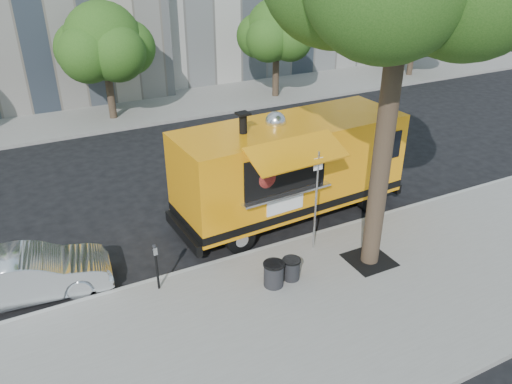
{
  "coord_description": "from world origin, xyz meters",
  "views": [
    {
      "loc": [
        -5.41,
        -11.6,
        8.23
      ],
      "look_at": [
        0.48,
        0.0,
        1.5
      ],
      "focal_mm": 35.0,
      "sensor_mm": 36.0,
      "label": 1
    }
  ],
  "objects_px": {
    "trash_bin_right": "(291,268)",
    "far_tree_c": "(277,30)",
    "far_tree_d": "(417,14)",
    "sign_post": "(316,196)",
    "trash_bin_left": "(274,274)",
    "parking_meter": "(156,262)",
    "sedan": "(29,275)",
    "food_truck": "(290,167)",
    "far_tree_b": "(103,41)"
  },
  "relations": [
    {
      "from": "far_tree_d",
      "to": "trash_bin_left",
      "type": "height_order",
      "value": "far_tree_d"
    },
    {
      "from": "far_tree_b",
      "to": "sedan",
      "type": "xyz_separation_m",
      "value": [
        -4.91,
        -12.7,
        -3.18
      ]
    },
    {
      "from": "far_tree_c",
      "to": "parking_meter",
      "type": "height_order",
      "value": "far_tree_c"
    },
    {
      "from": "far_tree_d",
      "to": "trash_bin_left",
      "type": "relative_size",
      "value": 8.43
    },
    {
      "from": "food_truck",
      "to": "sedan",
      "type": "relative_size",
      "value": 1.95
    },
    {
      "from": "sign_post",
      "to": "parking_meter",
      "type": "bearing_deg",
      "value": 177.48
    },
    {
      "from": "far_tree_b",
      "to": "food_truck",
      "type": "bearing_deg",
      "value": -76.26
    },
    {
      "from": "far_tree_b",
      "to": "trash_bin_right",
      "type": "distance_m",
      "value": 15.63
    },
    {
      "from": "sedan",
      "to": "trash_bin_right",
      "type": "distance_m",
      "value": 6.64
    },
    {
      "from": "sedan",
      "to": "trash_bin_left",
      "type": "relative_size",
      "value": 5.92
    },
    {
      "from": "far_tree_d",
      "to": "sedan",
      "type": "relative_size",
      "value": 1.42
    },
    {
      "from": "far_tree_d",
      "to": "trash_bin_left",
      "type": "distance_m",
      "value": 24.01
    },
    {
      "from": "far_tree_d",
      "to": "parking_meter",
      "type": "xyz_separation_m",
      "value": [
        -21.0,
        -13.95,
        -2.91
      ]
    },
    {
      "from": "sign_post",
      "to": "sedan",
      "type": "distance_m",
      "value": 7.71
    },
    {
      "from": "far_tree_b",
      "to": "sedan",
      "type": "relative_size",
      "value": 1.39
    },
    {
      "from": "far_tree_b",
      "to": "far_tree_d",
      "type": "bearing_deg",
      "value": -0.3
    },
    {
      "from": "parking_meter",
      "to": "food_truck",
      "type": "distance_m",
      "value": 5.38
    },
    {
      "from": "sedan",
      "to": "parking_meter",
      "type": "bearing_deg",
      "value": -108.99
    },
    {
      "from": "far_tree_c",
      "to": "parking_meter",
      "type": "xyz_separation_m",
      "value": [
        -11.0,
        -13.75,
        -2.74
      ]
    },
    {
      "from": "food_truck",
      "to": "trash_bin_right",
      "type": "relative_size",
      "value": 13.15
    },
    {
      "from": "parking_meter",
      "to": "sedan",
      "type": "xyz_separation_m",
      "value": [
        -2.91,
        1.35,
        -0.33
      ]
    },
    {
      "from": "parking_meter",
      "to": "trash_bin_left",
      "type": "distance_m",
      "value": 2.99
    },
    {
      "from": "far_tree_c",
      "to": "sedan",
      "type": "xyz_separation_m",
      "value": [
        -13.91,
        -12.4,
        -3.06
      ]
    },
    {
      "from": "far_tree_c",
      "to": "far_tree_d",
      "type": "height_order",
      "value": "far_tree_d"
    },
    {
      "from": "far_tree_b",
      "to": "far_tree_d",
      "type": "xyz_separation_m",
      "value": [
        19.0,
        -0.1,
        0.06
      ]
    },
    {
      "from": "far_tree_d",
      "to": "parking_meter",
      "type": "relative_size",
      "value": 4.23
    },
    {
      "from": "far_tree_b",
      "to": "trash_bin_right",
      "type": "height_order",
      "value": "far_tree_b"
    },
    {
      "from": "far_tree_c",
      "to": "trash_bin_right",
      "type": "distance_m",
      "value": 17.13
    },
    {
      "from": "trash_bin_right",
      "to": "sign_post",
      "type": "bearing_deg",
      "value": 36.38
    },
    {
      "from": "trash_bin_right",
      "to": "far_tree_c",
      "type": "bearing_deg",
      "value": 62.51
    },
    {
      "from": "parking_meter",
      "to": "far_tree_c",
      "type": "bearing_deg",
      "value": 51.34
    },
    {
      "from": "sign_post",
      "to": "trash_bin_left",
      "type": "relative_size",
      "value": 4.48
    },
    {
      "from": "sedan",
      "to": "trash_bin_left",
      "type": "distance_m",
      "value": 6.16
    },
    {
      "from": "trash_bin_left",
      "to": "trash_bin_right",
      "type": "relative_size",
      "value": 1.14
    },
    {
      "from": "food_truck",
      "to": "sedan",
      "type": "distance_m",
      "value": 7.98
    },
    {
      "from": "far_tree_b",
      "to": "trash_bin_left",
      "type": "xyz_separation_m",
      "value": [
        0.69,
        -15.26,
        -3.33
      ]
    },
    {
      "from": "sign_post",
      "to": "trash_bin_left",
      "type": "bearing_deg",
      "value": -151.54
    },
    {
      "from": "far_tree_c",
      "to": "sedan",
      "type": "relative_size",
      "value": 1.31
    },
    {
      "from": "far_tree_d",
      "to": "sign_post",
      "type": "xyz_separation_m",
      "value": [
        -16.45,
        -14.15,
        -2.04
      ]
    },
    {
      "from": "far_tree_c",
      "to": "trash_bin_right",
      "type": "relative_size",
      "value": 8.85
    },
    {
      "from": "sign_post",
      "to": "trash_bin_right",
      "type": "relative_size",
      "value": 5.1
    },
    {
      "from": "trash_bin_left",
      "to": "sedan",
      "type": "bearing_deg",
      "value": 155.43
    },
    {
      "from": "far_tree_d",
      "to": "parking_meter",
      "type": "height_order",
      "value": "far_tree_d"
    },
    {
      "from": "far_tree_c",
      "to": "sedan",
      "type": "distance_m",
      "value": 18.88
    },
    {
      "from": "trash_bin_left",
      "to": "sign_post",
      "type": "bearing_deg",
      "value": 28.46
    },
    {
      "from": "sedan",
      "to": "trash_bin_right",
      "type": "bearing_deg",
      "value": -106.35
    },
    {
      "from": "parking_meter",
      "to": "food_truck",
      "type": "height_order",
      "value": "food_truck"
    },
    {
      "from": "parking_meter",
      "to": "trash_bin_left",
      "type": "bearing_deg",
      "value": -24.21
    },
    {
      "from": "far_tree_b",
      "to": "food_truck",
      "type": "height_order",
      "value": "far_tree_b"
    },
    {
      "from": "far_tree_c",
      "to": "far_tree_d",
      "type": "relative_size",
      "value": 0.92
    }
  ]
}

